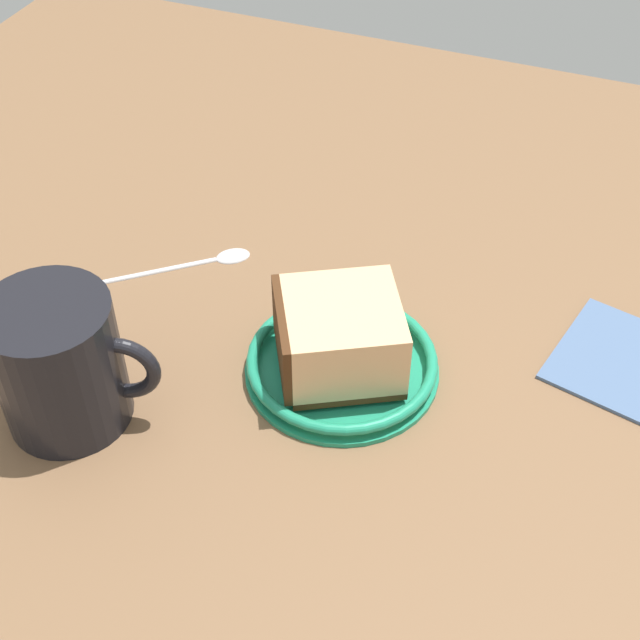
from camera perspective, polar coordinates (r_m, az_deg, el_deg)
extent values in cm
cube|color=brown|center=(64.48, -0.52, -9.04)|extent=(120.67, 120.67, 3.78)
cylinder|color=#1E8C66|center=(67.31, 1.40, -3.07)|extent=(14.63, 14.63, 0.86)
torus|color=#1E8C66|center=(66.69, 1.42, -2.56)|extent=(14.32, 14.32, 0.85)
cube|color=#472814|center=(66.78, 1.41, -2.64)|extent=(11.29, 11.27, 0.60)
cube|color=#EAB27F|center=(64.72, 1.46, -0.86)|extent=(11.29, 11.27, 5.20)
cube|color=#472814|center=(64.34, -2.45, -1.22)|extent=(7.56, 4.57, 5.20)
cylinder|color=black|center=(63.71, -16.36, -2.69)|extent=(8.86, 8.86, 10.18)
cylinder|color=black|center=(60.97, -17.10, -0.05)|extent=(7.80, 7.80, 0.40)
torus|color=black|center=(62.31, -12.55, -3.03)|extent=(2.46, 5.56, 5.49)
ellipsoid|color=silver|center=(77.70, -5.60, 4.27)|extent=(3.45, 3.59, 0.80)
cylinder|color=silver|center=(77.13, -10.17, 3.22)|extent=(6.55, 7.80, 0.50)
cube|color=slate|center=(71.75, 19.42, -2.71)|extent=(12.79, 13.44, 0.60)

